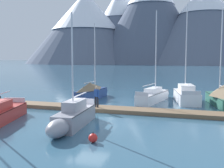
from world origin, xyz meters
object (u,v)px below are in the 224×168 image
at_px(sailboat_outer_slip, 185,95).
at_px(person_on_dock, 97,95).
at_px(mooring_buoy_channel_marker, 93,138).
at_px(sailboat_end_of_dock, 221,95).
at_px(sailboat_mid_dock_starboard, 72,117).
at_px(sailboat_far_berth, 155,95).
at_px(sailboat_mid_dock_port, 92,91).

distance_m(sailboat_outer_slip, person_on_dock, 9.66).
height_order(person_on_dock, mooring_buoy_channel_marker, person_on_dock).
distance_m(sailboat_outer_slip, sailboat_end_of_dock, 3.42).
distance_m(sailboat_mid_dock_starboard, sailboat_far_berth, 12.10).
relative_size(sailboat_far_berth, mooring_buoy_channel_marker, 16.08).
bearing_deg(sailboat_mid_dock_port, mooring_buoy_channel_marker, -70.15).
relative_size(sailboat_outer_slip, mooring_buoy_channel_marker, 17.14).
xyz_separation_m(sailboat_end_of_dock, mooring_buoy_channel_marker, (-7.66, -13.19, -0.67)).
relative_size(sailboat_far_berth, sailboat_end_of_dock, 1.02).
bearing_deg(sailboat_end_of_dock, sailboat_mid_dock_port, 177.86).
xyz_separation_m(sailboat_mid_dock_starboard, person_on_dock, (-0.22, 5.41, 0.61)).
xyz_separation_m(sailboat_outer_slip, person_on_dock, (-6.95, -6.69, 0.57)).
xyz_separation_m(sailboat_mid_dock_port, sailboat_end_of_dock, (12.59, -0.47, 0.05)).
bearing_deg(sailboat_outer_slip, mooring_buoy_channel_marker, -107.28).
distance_m(sailboat_mid_dock_port, sailboat_mid_dock_starboard, 11.59).
distance_m(sailboat_outer_slip, mooring_buoy_channel_marker, 15.18).
xyz_separation_m(sailboat_outer_slip, sailboat_end_of_dock, (3.15, -1.30, 0.22)).
relative_size(person_on_dock, mooring_buoy_channel_marker, 3.07).
relative_size(sailboat_mid_dock_port, person_on_dock, 4.70).
distance_m(person_on_dock, mooring_buoy_channel_marker, 8.23).
height_order(sailboat_far_berth, sailboat_outer_slip, sailboat_outer_slip).
bearing_deg(person_on_dock, sailboat_mid_dock_port, 113.04).
height_order(sailboat_mid_dock_port, person_on_dock, sailboat_mid_dock_port).
xyz_separation_m(sailboat_mid_dock_port, sailboat_outer_slip, (9.44, 0.83, -0.17)).
distance_m(sailboat_mid_dock_port, mooring_buoy_channel_marker, 14.53).
bearing_deg(sailboat_far_berth, mooring_buoy_channel_marker, -96.49).
height_order(sailboat_outer_slip, person_on_dock, sailboat_outer_slip).
bearing_deg(sailboat_mid_dock_starboard, sailboat_mid_dock_port, 103.56).
xyz_separation_m(sailboat_far_berth, sailboat_outer_slip, (2.93, 0.60, 0.10)).
distance_m(sailboat_end_of_dock, mooring_buoy_channel_marker, 15.26).
distance_m(sailboat_mid_dock_starboard, mooring_buoy_channel_marker, 3.28).
relative_size(sailboat_mid_dock_port, sailboat_far_berth, 0.90).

